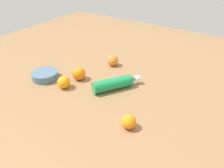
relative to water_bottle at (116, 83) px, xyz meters
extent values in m
plane|color=olive|center=(-0.06, 0.04, -0.03)|extent=(2.40, 2.40, 0.00)
cylinder|color=#198C4C|center=(-0.02, 0.01, 0.00)|extent=(0.21, 0.17, 0.06)
cone|color=#198C4C|center=(0.08, -0.06, 0.00)|extent=(0.06, 0.07, 0.06)
cylinder|color=white|center=(0.11, -0.07, 0.00)|extent=(0.04, 0.04, 0.03)
sphere|color=orange|center=(-0.03, 0.22, 0.00)|extent=(0.07, 0.07, 0.07)
sphere|color=orange|center=(-0.22, -0.20, 0.00)|extent=(0.06, 0.06, 0.06)
sphere|color=orange|center=(0.21, 0.16, 0.00)|extent=(0.07, 0.07, 0.07)
sphere|color=orange|center=(-0.14, 0.23, 0.00)|extent=(0.07, 0.07, 0.07)
cylinder|color=slate|center=(-0.13, 0.39, -0.01)|extent=(0.15, 0.15, 0.04)
camera|label=1|loc=(-0.83, -0.52, 0.61)|focal=35.19mm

